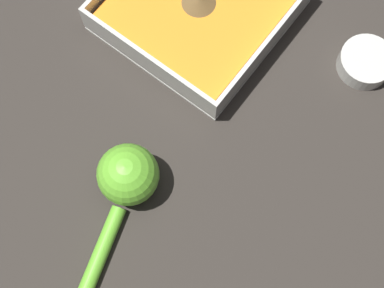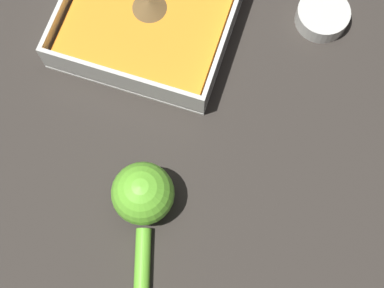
# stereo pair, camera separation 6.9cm
# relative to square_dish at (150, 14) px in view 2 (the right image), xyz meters

# --- Properties ---
(square_dish) EXTENTS (0.23, 0.23, 0.05)m
(square_dish) POSITION_rel_square_dish_xyz_m (0.00, 0.00, 0.00)
(square_dish) COLOR silver
(square_dish) RESTS_ON ground_plane
(spice_bowl) EXTENTS (0.08, 0.08, 0.03)m
(spice_bowl) POSITION_rel_square_dish_xyz_m (0.08, -0.23, -0.01)
(spice_bowl) COLOR silver
(spice_bowl) RESTS_ON ground_plane
(lemon_squeezer) EXTENTS (0.21, 0.10, 0.08)m
(lemon_squeezer) POSITION_rel_square_dish_xyz_m (-0.26, -0.08, 0.02)
(lemon_squeezer) COLOR #6BC633
(lemon_squeezer) RESTS_ON ground_plane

